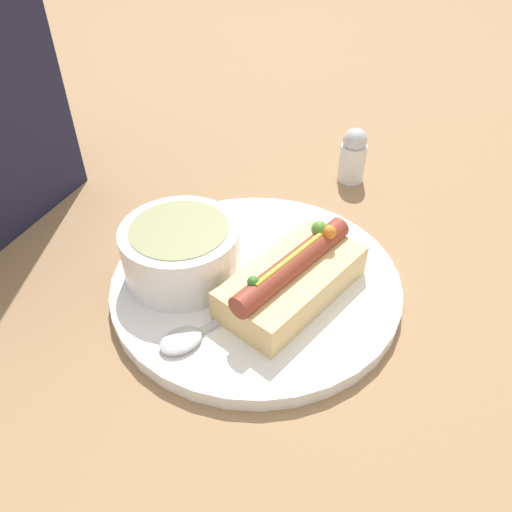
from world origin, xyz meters
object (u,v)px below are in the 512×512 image
Objects in this scene: spoon at (203,329)px; salt_shaker at (353,156)px; soup_bowl at (181,249)px; hot_dog at (293,278)px.

salt_shaker is at bearing -158.41° from spoon.
hot_dog is at bearing -85.49° from soup_bowl.
salt_shaker is (0.34, -0.06, 0.02)m from spoon.
soup_bowl is at bearing 114.81° from hot_dog.
spoon is 0.35m from salt_shaker.
spoon is (-0.07, -0.05, -0.03)m from soup_bowl.
hot_dog is 1.10× the size of spoon.
soup_bowl is (-0.01, 0.12, 0.01)m from hot_dog.
hot_dog reaches higher than soup_bowl.
spoon is at bearing 169.56° from salt_shaker.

